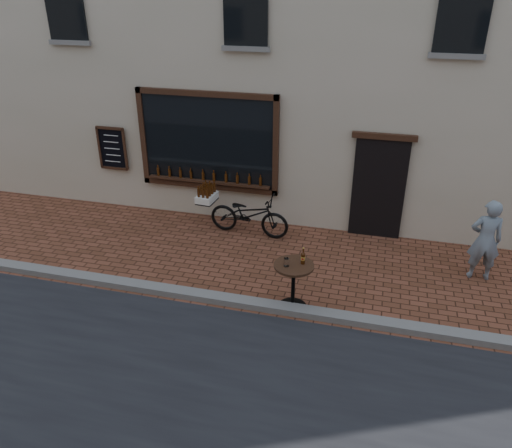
# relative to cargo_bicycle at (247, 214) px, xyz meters

# --- Properties ---
(ground) EXTENTS (90.00, 90.00, 0.00)m
(ground) POSITION_rel_cargo_bicycle_xyz_m (0.82, -2.82, -0.48)
(ground) COLOR brown
(ground) RESTS_ON ground
(kerb) EXTENTS (90.00, 0.25, 0.12)m
(kerb) POSITION_rel_cargo_bicycle_xyz_m (0.82, -2.62, -0.42)
(kerb) COLOR slate
(kerb) RESTS_ON ground
(cargo_bicycle) EXTENTS (2.12, 0.77, 1.01)m
(cargo_bicycle) POSITION_rel_cargo_bicycle_xyz_m (0.00, 0.00, 0.00)
(cargo_bicycle) COLOR black
(cargo_bicycle) RESTS_ON ground
(bistro_table) EXTENTS (0.68, 0.68, 1.16)m
(bistro_table) POSITION_rel_cargo_bicycle_xyz_m (1.50, -2.47, 0.14)
(bistro_table) COLOR black
(bistro_table) RESTS_ON ground
(pedestrian) EXTENTS (0.61, 0.42, 1.60)m
(pedestrian) POSITION_rel_cargo_bicycle_xyz_m (4.73, -0.62, 0.32)
(pedestrian) COLOR gray
(pedestrian) RESTS_ON ground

